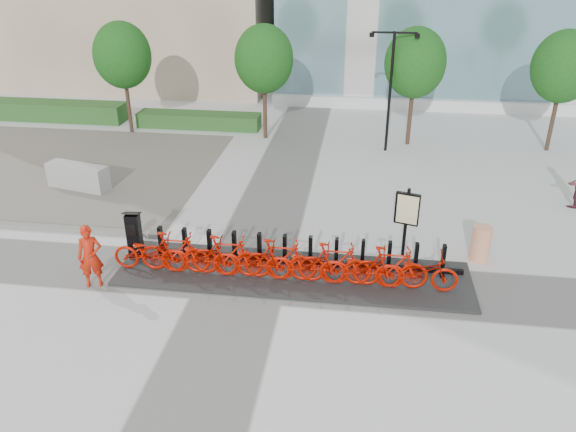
# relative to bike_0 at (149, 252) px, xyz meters

# --- Properties ---
(ground) EXTENTS (120.00, 120.00, 0.00)m
(ground) POSITION_rel_bike_0_xyz_m (2.60, 0.05, -0.61)
(ground) COLOR silver
(gravel_patch) EXTENTS (14.00, 14.00, 0.00)m
(gravel_patch) POSITION_rel_bike_0_xyz_m (-7.40, 7.05, -0.60)
(gravel_patch) COLOR #625C50
(gravel_patch) RESTS_ON ground
(hedge_a) EXTENTS (10.00, 1.40, 0.90)m
(hedge_a) POSITION_rel_bike_0_xyz_m (-11.40, 13.55, -0.16)
(hedge_a) COLOR #2D5022
(hedge_a) RESTS_ON ground
(hedge_b) EXTENTS (6.00, 1.20, 0.70)m
(hedge_b) POSITION_rel_bike_0_xyz_m (-2.40, 13.25, -0.26)
(hedge_b) COLOR #2D5022
(hedge_b) RESTS_ON ground
(tree_0) EXTENTS (2.60, 2.60, 5.10)m
(tree_0) POSITION_rel_bike_0_xyz_m (-5.40, 12.05, 2.98)
(tree_0) COLOR #4A2F23
(tree_0) RESTS_ON ground
(tree_1) EXTENTS (2.60, 2.60, 5.10)m
(tree_1) POSITION_rel_bike_0_xyz_m (1.10, 12.05, 2.98)
(tree_1) COLOR #4A2F23
(tree_1) RESTS_ON ground
(tree_2) EXTENTS (2.60, 2.60, 5.10)m
(tree_2) POSITION_rel_bike_0_xyz_m (7.60, 12.05, 2.98)
(tree_2) COLOR #4A2F23
(tree_2) RESTS_ON ground
(tree_3) EXTENTS (2.60, 2.60, 5.10)m
(tree_3) POSITION_rel_bike_0_xyz_m (13.60, 12.05, 2.98)
(tree_3) COLOR #4A2F23
(tree_3) RESTS_ON ground
(streetlamp) EXTENTS (2.00, 0.20, 5.00)m
(streetlamp) POSITION_rel_bike_0_xyz_m (6.60, 11.05, 2.53)
(streetlamp) COLOR black
(streetlamp) RESTS_ON ground
(dock_pad) EXTENTS (9.60, 2.40, 0.08)m
(dock_pad) POSITION_rel_bike_0_xyz_m (3.90, 0.35, -0.57)
(dock_pad) COLOR #272727
(dock_pad) RESTS_ON ground
(dock_rail_posts) EXTENTS (8.02, 0.50, 0.85)m
(dock_rail_posts) POSITION_rel_bike_0_xyz_m (3.96, 0.82, -0.10)
(dock_rail_posts) COLOR black
(dock_rail_posts) RESTS_ON dock_pad
(bike_0) EXTENTS (2.01, 0.70, 1.06)m
(bike_0) POSITION_rel_bike_0_xyz_m (0.00, 0.00, 0.00)
(bike_0) COLOR #A50E00
(bike_0) RESTS_ON dock_pad
(bike_1) EXTENTS (1.95, 0.55, 1.17)m
(bike_1) POSITION_rel_bike_0_xyz_m (0.72, 0.00, 0.06)
(bike_1) COLOR #A50E00
(bike_1) RESTS_ON dock_pad
(bike_2) EXTENTS (2.01, 0.70, 1.06)m
(bike_2) POSITION_rel_bike_0_xyz_m (1.44, 0.00, 0.00)
(bike_2) COLOR #A50E00
(bike_2) RESTS_ON dock_pad
(bike_3) EXTENTS (1.95, 0.55, 1.17)m
(bike_3) POSITION_rel_bike_0_xyz_m (2.16, 0.00, 0.06)
(bike_3) COLOR #A50E00
(bike_3) RESTS_ON dock_pad
(bike_4) EXTENTS (2.01, 0.70, 1.06)m
(bike_4) POSITION_rel_bike_0_xyz_m (2.88, 0.00, 0.00)
(bike_4) COLOR #A50E00
(bike_4) RESTS_ON dock_pad
(bike_5) EXTENTS (1.95, 0.55, 1.17)m
(bike_5) POSITION_rel_bike_0_xyz_m (3.60, 0.00, 0.06)
(bike_5) COLOR #A50E00
(bike_5) RESTS_ON dock_pad
(bike_6) EXTENTS (2.01, 0.70, 1.06)m
(bike_6) POSITION_rel_bike_0_xyz_m (4.32, 0.00, 0.00)
(bike_6) COLOR #A50E00
(bike_6) RESTS_ON dock_pad
(bike_7) EXTENTS (1.95, 0.55, 1.17)m
(bike_7) POSITION_rel_bike_0_xyz_m (5.04, 0.00, 0.06)
(bike_7) COLOR #A50E00
(bike_7) RESTS_ON dock_pad
(bike_8) EXTENTS (2.01, 0.70, 1.06)m
(bike_8) POSITION_rel_bike_0_xyz_m (5.76, 0.00, 0.00)
(bike_8) COLOR #A50E00
(bike_8) RESTS_ON dock_pad
(bike_9) EXTENTS (1.95, 0.55, 1.17)m
(bike_9) POSITION_rel_bike_0_xyz_m (6.48, 0.00, 0.06)
(bike_9) COLOR #A50E00
(bike_9) RESTS_ON dock_pad
(bike_10) EXTENTS (2.01, 0.70, 1.06)m
(bike_10) POSITION_rel_bike_0_xyz_m (7.20, 0.00, 0.00)
(bike_10) COLOR #A50E00
(bike_10) RESTS_ON dock_pad
(kiosk) EXTENTS (0.49, 0.42, 1.47)m
(kiosk) POSITION_rel_bike_0_xyz_m (-0.65, 0.62, 0.17)
(kiosk) COLOR black
(kiosk) RESTS_ON dock_pad
(worker_red) EXTENTS (0.74, 0.60, 1.74)m
(worker_red) POSITION_rel_bike_0_xyz_m (-1.25, -0.84, 0.26)
(worker_red) COLOR #B11C09
(worker_red) RESTS_ON ground
(construction_barrel) EXTENTS (0.71, 0.71, 1.04)m
(construction_barrel) POSITION_rel_bike_0_xyz_m (9.07, 1.91, -0.09)
(construction_barrel) COLOR #E45705
(construction_barrel) RESTS_ON ground
(jersey_barrier) EXTENTS (2.46, 1.17, 0.92)m
(jersey_barrier) POSITION_rel_bike_0_xyz_m (-4.70, 5.28, -0.15)
(jersey_barrier) COLOR #9E9E9E
(jersey_barrier) RESTS_ON ground
(map_sign) EXTENTS (0.69, 0.30, 2.11)m
(map_sign) POSITION_rel_bike_0_xyz_m (6.93, 1.88, 0.79)
(map_sign) COLOR black
(map_sign) RESTS_ON ground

